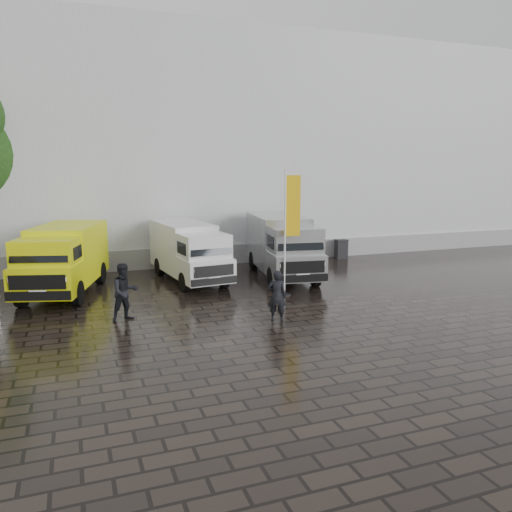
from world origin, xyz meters
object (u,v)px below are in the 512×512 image
Objects in this scene: wheelie_bin at (341,249)px; flagpole at (289,227)px; van_white at (189,253)px; van_silver at (282,247)px; person_tent at (125,292)px; van_yellow at (63,261)px; person_front at (277,296)px.

flagpole is at bearing -124.48° from wheelie_bin.
van_silver is at bearing -16.06° from van_white.
wheelie_bin is at bearing 14.78° from person_tent.
flagpole is 4.62× the size of wheelie_bin.
person_tent is at bearing -50.66° from van_yellow.
person_front is 0.89× the size of person_tent.
person_tent is (1.89, -4.42, -0.38)m from van_yellow.
flagpole is at bearing -100.03° from van_silver.
van_white reaches higher than person_tent.
wheelie_bin is (9.09, 2.63, -0.73)m from van_white.
van_yellow is at bearing -172.36° from van_silver.
person_front reaches higher than wheelie_bin.
person_front is 4.92m from person_tent.
van_silver is 3.77× the size of person_front.
van_yellow is 3.03× the size of person_tent.
wheelie_bin is 0.55× the size of person_tent.
person_tent is (-3.23, -4.99, -0.31)m from van_white.
van_silver is at bearing -137.65° from wheelie_bin.
van_white reaches higher than wheelie_bin.
van_yellow is 3.41× the size of person_front.
wheelie_bin is (5.99, 6.41, -2.17)m from flagpole.
van_yellow reaches higher than wheelie_bin.
van_silver is 6.03m from wheelie_bin.
van_white is 3.44× the size of person_front.
flagpole reaches higher than van_yellow.
van_silver reaches higher than van_white.
wheelie_bin is 0.62× the size of person_front.
van_white is 3.06× the size of person_tent.
van_white is at bearing 178.95° from van_silver.
van_yellow is 8.98m from person_front.
van_silver reaches higher than person_tent.
flagpole is at bearing -95.39° from person_front.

